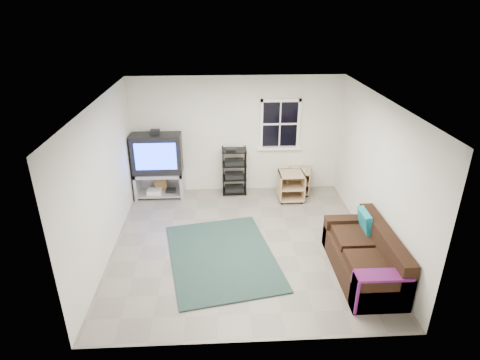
{
  "coord_description": "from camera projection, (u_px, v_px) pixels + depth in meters",
  "views": [
    {
      "loc": [
        -0.37,
        -6.14,
        4.04
      ],
      "look_at": [
        -0.02,
        0.4,
        1.08
      ],
      "focal_mm": 30.0,
      "sensor_mm": 36.0,
      "label": 1
    }
  ],
  "objects": [
    {
      "name": "shag_rug",
      "position": [
        222.0,
        256.0,
        6.87
      ],
      "size": [
        2.13,
        2.64,
        0.03
      ],
      "primitive_type": "cube",
      "rotation": [
        0.0,
        0.0,
        0.19
      ],
      "color": "black",
      "rests_on": "ground"
    },
    {
      "name": "sofa",
      "position": [
        365.0,
        258.0,
        6.34
      ],
      "size": [
        0.83,
        1.87,
        0.86
      ],
      "color": "black",
      "rests_on": "ground"
    },
    {
      "name": "side_table_left",
      "position": [
        291.0,
        185.0,
        8.75
      ],
      "size": [
        0.54,
        0.54,
        0.63
      ],
      "rotation": [
        0.0,
        0.0,
        0.01
      ],
      "color": "tan",
      "rests_on": "ground"
    },
    {
      "name": "room",
      "position": [
        280.0,
        127.0,
        8.77
      ],
      "size": [
        4.6,
        4.62,
        4.6
      ],
      "color": "gray",
      "rests_on": "ground"
    },
    {
      "name": "side_table_right",
      "position": [
        299.0,
        179.0,
        9.07
      ],
      "size": [
        0.61,
        0.61,
        0.58
      ],
      "rotation": [
        0.0,
        0.0,
        -0.26
      ],
      "color": "tan",
      "rests_on": "ground"
    },
    {
      "name": "av_rack",
      "position": [
        234.0,
        174.0,
        8.97
      ],
      "size": [
        0.54,
        0.39,
        1.07
      ],
      "color": "black",
      "rests_on": "ground"
    },
    {
      "name": "paper_bag",
      "position": [
        161.0,
        185.0,
        9.08
      ],
      "size": [
        0.28,
        0.19,
        0.38
      ],
      "primitive_type": "cube",
      "rotation": [
        0.0,
        0.0,
        0.07
      ],
      "color": "olive",
      "rests_on": "ground"
    },
    {
      "name": "tv_unit",
      "position": [
        158.0,
        160.0,
        8.67
      ],
      "size": [
        1.05,
        0.53,
        1.55
      ],
      "color": "#A2A2AA",
      "rests_on": "ground"
    }
  ]
}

